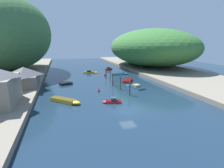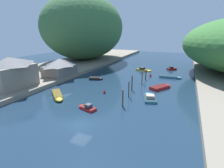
% 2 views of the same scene
% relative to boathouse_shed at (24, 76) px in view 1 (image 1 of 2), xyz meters
% --- Properties ---
extents(water_surface, '(130.00, 130.00, 0.00)m').
position_rel_boathouse_shed_xyz_m(water_surface, '(18.32, 11.42, -3.27)').
color(water_surface, '#192D42').
rests_on(water_surface, ground).
extents(left_bank, '(22.00, 120.00, 0.96)m').
position_rel_boathouse_shed_xyz_m(left_bank, '(-7.94, 11.42, -2.79)').
color(left_bank, gray).
rests_on(left_bank, ground).
extents(right_bank, '(22.00, 120.00, 0.96)m').
position_rel_boathouse_shed_xyz_m(right_bank, '(44.57, 11.42, -2.79)').
color(right_bank, gray).
rests_on(right_bank, ground).
extents(hillside_left, '(29.29, 41.01, 25.74)m').
position_rel_boathouse_shed_xyz_m(hillside_left, '(-9.04, 28.16, 10.57)').
color(hillside_left, '#3D6B3D').
rests_on(hillside_left, left_bank).
extents(hillside_right, '(33.23, 46.52, 15.42)m').
position_rel_boathouse_shed_xyz_m(hillside_right, '(45.67, 24.18, 5.41)').
color(hillside_right, '#387033').
rests_on(hillside_right, right_bank).
extents(boathouse_shed, '(6.25, 8.72, 4.44)m').
position_rel_boathouse_shed_xyz_m(boathouse_shed, '(0.00, 0.00, 0.00)').
color(boathouse_shed, slate).
rests_on(boathouse_shed, left_bank).
extents(boat_yellow_tender, '(4.66, 5.78, 0.62)m').
position_rel_boathouse_shed_xyz_m(boat_yellow_tender, '(26.40, 2.01, -2.96)').
color(boat_yellow_tender, red).
rests_on(boat_yellow_tender, water_surface).
extents(boat_navy_launch, '(5.37, 3.20, 1.09)m').
position_rel_boathouse_shed_xyz_m(boat_navy_launch, '(18.46, 18.71, -2.94)').
color(boat_navy_launch, gold).
rests_on(boat_navy_launch, water_surface).
extents(boat_far_right_bank, '(3.54, 5.85, 0.96)m').
position_rel_boathouse_shed_xyz_m(boat_far_right_bank, '(25.25, -5.32, -2.98)').
color(boat_far_right_bank, teal).
rests_on(boat_far_right_bank, water_surface).
extents(boat_red_skiff, '(5.97, 1.98, 0.55)m').
position_rel_boathouse_shed_xyz_m(boat_red_skiff, '(27.49, 12.44, -2.99)').
color(boat_red_skiff, teal).
rests_on(boat_red_skiff, water_surface).
extents(boat_mid_channel, '(3.94, 2.76, 0.61)m').
position_rel_boathouse_shed_xyz_m(boat_mid_channel, '(9.45, 2.91, -2.97)').
color(boat_mid_channel, black).
rests_on(boat_mid_channel, water_surface).
extents(boat_cabin_cruiser, '(5.74, 5.53, 0.70)m').
position_rel_boathouse_shed_xyz_m(boat_cabin_cruiser, '(8.79, -11.75, -2.92)').
color(boat_cabin_cruiser, gold).
rests_on(boat_cabin_cruiser, water_surface).
extents(boat_white_cruiser, '(3.59, 2.15, 1.00)m').
position_rel_boathouse_shed_xyz_m(boat_white_cruiser, '(16.77, -14.15, -2.96)').
color(boat_white_cruiser, red).
rests_on(boat_white_cruiser, water_surface).
extents(boat_moored_right, '(3.62, 3.21, 1.16)m').
position_rel_boathouse_shed_xyz_m(boat_moored_right, '(26.88, 23.76, -2.90)').
color(boat_moored_right, red).
rests_on(boat_moored_right, water_surface).
extents(mooring_post_nearest, '(0.27, 0.27, 2.96)m').
position_rel_boathouse_shed_xyz_m(mooring_post_nearest, '(21.74, -10.74, -1.78)').
color(mooring_post_nearest, brown).
rests_on(mooring_post_nearest, water_surface).
extents(mooring_post_second, '(0.21, 0.21, 3.15)m').
position_rel_boathouse_shed_xyz_m(mooring_post_second, '(21.31, -6.09, -1.68)').
color(mooring_post_second, '#4C3D2D').
rests_on(mooring_post_second, water_surface).
extents(mooring_post_middle, '(0.27, 0.27, 3.28)m').
position_rel_boathouse_shed_xyz_m(mooring_post_middle, '(20.67, -1.90, -1.62)').
color(mooring_post_middle, '#4C3D2D').
rests_on(mooring_post_middle, water_surface).
extents(mooring_post_fourth, '(0.23, 0.23, 3.08)m').
position_rel_boathouse_shed_xyz_m(mooring_post_fourth, '(21.54, 3.56, -1.72)').
color(mooring_post_fourth, brown).
rests_on(mooring_post_fourth, water_surface).
extents(mooring_post_farthest, '(0.29, 0.29, 2.60)m').
position_rel_boathouse_shed_xyz_m(mooring_post_farthest, '(21.47, 7.89, -1.96)').
color(mooring_post_farthest, brown).
rests_on(mooring_post_farthest, water_surface).
extents(channel_buoy_near, '(0.67, 0.67, 1.00)m').
position_rel_boathouse_shed_xyz_m(channel_buoy_near, '(22.00, 11.62, -2.88)').
color(channel_buoy_near, red).
rests_on(channel_buoy_near, water_surface).
extents(channel_buoy_far, '(0.55, 0.55, 0.82)m').
position_rel_boathouse_shed_xyz_m(channel_buoy_far, '(16.10, -6.15, -2.95)').
color(channel_buoy_far, red).
rests_on(channel_buoy_far, water_surface).
extents(person_on_quay, '(0.32, 0.43, 1.69)m').
position_rel_boathouse_shed_xyz_m(person_on_quay, '(1.24, 0.31, -1.33)').
color(person_on_quay, '#282D3D').
rests_on(person_on_quay, left_bank).
extents(person_by_boathouse, '(0.31, 0.42, 1.69)m').
position_rel_boathouse_shed_xyz_m(person_by_boathouse, '(1.19, 1.95, -1.33)').
color(person_by_boathouse, '#282D3D').
rests_on(person_by_boathouse, left_bank).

